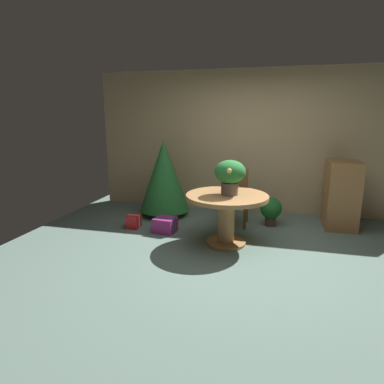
{
  "coord_description": "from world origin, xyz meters",
  "views": [
    {
      "loc": [
        0.34,
        -3.88,
        1.76
      ],
      "look_at": [
        -0.7,
        0.23,
        0.77
      ],
      "focal_mm": 30.22,
      "sensor_mm": 36.0,
      "label": 1
    }
  ],
  "objects_px": {
    "wooden_chair_far": "(235,193)",
    "gift_box_red": "(134,221)",
    "holiday_tree": "(164,175)",
    "potted_plant": "(271,210)",
    "gift_box_purple": "(165,225)",
    "flower_vase": "(230,174)",
    "wooden_cabinet": "(341,195)",
    "round_dining_table": "(227,208)"
  },
  "relations": [
    {
      "from": "wooden_chair_far",
      "to": "gift_box_purple",
      "type": "height_order",
      "value": "wooden_chair_far"
    },
    {
      "from": "gift_box_red",
      "to": "holiday_tree",
      "type": "bearing_deg",
      "value": 71.78
    },
    {
      "from": "wooden_chair_far",
      "to": "wooden_cabinet",
      "type": "distance_m",
      "value": 1.7
    },
    {
      "from": "round_dining_table",
      "to": "flower_vase",
      "type": "relative_size",
      "value": 2.38
    },
    {
      "from": "gift_box_purple",
      "to": "gift_box_red",
      "type": "height_order",
      "value": "gift_box_purple"
    },
    {
      "from": "holiday_tree",
      "to": "potted_plant",
      "type": "xyz_separation_m",
      "value": [
        1.89,
        -0.13,
        -0.46
      ]
    },
    {
      "from": "potted_plant",
      "to": "gift_box_red",
      "type": "bearing_deg",
      "value": -162.9
    },
    {
      "from": "holiday_tree",
      "to": "wooden_chair_far",
      "type": "bearing_deg",
      "value": -7.86
    },
    {
      "from": "potted_plant",
      "to": "wooden_chair_far",
      "type": "bearing_deg",
      "value": -175.76
    },
    {
      "from": "holiday_tree",
      "to": "gift_box_red",
      "type": "height_order",
      "value": "holiday_tree"
    },
    {
      "from": "gift_box_red",
      "to": "potted_plant",
      "type": "bearing_deg",
      "value": 17.1
    },
    {
      "from": "wooden_chair_far",
      "to": "gift_box_red",
      "type": "distance_m",
      "value": 1.73
    },
    {
      "from": "flower_vase",
      "to": "holiday_tree",
      "type": "xyz_separation_m",
      "value": [
        -1.32,
        1.11,
        -0.27
      ]
    },
    {
      "from": "gift_box_purple",
      "to": "round_dining_table",
      "type": "bearing_deg",
      "value": -13.81
    },
    {
      "from": "gift_box_purple",
      "to": "gift_box_red",
      "type": "distance_m",
      "value": 0.57
    },
    {
      "from": "wooden_cabinet",
      "to": "wooden_chair_far",
      "type": "bearing_deg",
      "value": -171.49
    },
    {
      "from": "gift_box_red",
      "to": "wooden_cabinet",
      "type": "relative_size",
      "value": 0.21
    },
    {
      "from": "gift_box_red",
      "to": "potted_plant",
      "type": "distance_m",
      "value": 2.26
    },
    {
      "from": "gift_box_red",
      "to": "wooden_chair_far",
      "type": "bearing_deg",
      "value": 21.66
    },
    {
      "from": "round_dining_table",
      "to": "potted_plant",
      "type": "distance_m",
      "value": 1.17
    },
    {
      "from": "potted_plant",
      "to": "wooden_cabinet",
      "type": "bearing_deg",
      "value": 10.82
    },
    {
      "from": "flower_vase",
      "to": "gift_box_purple",
      "type": "bearing_deg",
      "value": 166.98
    },
    {
      "from": "wooden_chair_far",
      "to": "gift_box_red",
      "type": "relative_size",
      "value": 3.95
    },
    {
      "from": "wooden_chair_far",
      "to": "potted_plant",
      "type": "bearing_deg",
      "value": 4.24
    },
    {
      "from": "potted_plant",
      "to": "holiday_tree",
      "type": "bearing_deg",
      "value": 175.93
    },
    {
      "from": "potted_plant",
      "to": "flower_vase",
      "type": "bearing_deg",
      "value": -120.2
    },
    {
      "from": "holiday_tree",
      "to": "potted_plant",
      "type": "distance_m",
      "value": 1.95
    },
    {
      "from": "holiday_tree",
      "to": "wooden_cabinet",
      "type": "bearing_deg",
      "value": 1.39
    },
    {
      "from": "round_dining_table",
      "to": "wooden_cabinet",
      "type": "xyz_separation_m",
      "value": [
        1.68,
        1.19,
        0.01
      ]
    },
    {
      "from": "flower_vase",
      "to": "wooden_cabinet",
      "type": "height_order",
      "value": "flower_vase"
    },
    {
      "from": "wooden_chair_far",
      "to": "holiday_tree",
      "type": "height_order",
      "value": "holiday_tree"
    },
    {
      "from": "round_dining_table",
      "to": "wooden_chair_far",
      "type": "relative_size",
      "value": 1.24
    },
    {
      "from": "gift_box_purple",
      "to": "potted_plant",
      "type": "height_order",
      "value": "potted_plant"
    },
    {
      "from": "holiday_tree",
      "to": "wooden_cabinet",
      "type": "relative_size",
      "value": 1.27
    },
    {
      "from": "flower_vase",
      "to": "gift_box_red",
      "type": "height_order",
      "value": "flower_vase"
    },
    {
      "from": "holiday_tree",
      "to": "flower_vase",
      "type": "bearing_deg",
      "value": -39.87
    },
    {
      "from": "round_dining_table",
      "to": "gift_box_red",
      "type": "xyz_separation_m",
      "value": [
        -1.56,
        0.32,
        -0.42
      ]
    },
    {
      "from": "flower_vase",
      "to": "round_dining_table",
      "type": "bearing_deg",
      "value": -166.63
    },
    {
      "from": "wooden_chair_far",
      "to": "gift_box_purple",
      "type": "distance_m",
      "value": 1.27
    },
    {
      "from": "gift_box_purple",
      "to": "potted_plant",
      "type": "xyz_separation_m",
      "value": [
        1.59,
        0.74,
        0.16
      ]
    },
    {
      "from": "gift_box_purple",
      "to": "wooden_cabinet",
      "type": "height_order",
      "value": "wooden_cabinet"
    },
    {
      "from": "flower_vase",
      "to": "wooden_cabinet",
      "type": "xyz_separation_m",
      "value": [
        1.65,
        1.18,
        -0.47
      ]
    }
  ]
}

